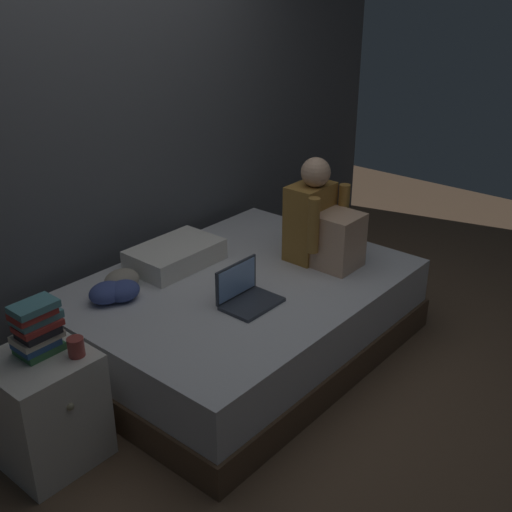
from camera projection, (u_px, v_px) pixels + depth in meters
ground_plane at (257, 381)px, 3.63m from camera, size 8.00×8.00×0.00m
wall_back at (103, 116)px, 3.76m from camera, size 5.60×0.10×2.70m
bed at (241, 315)px, 3.84m from camera, size 2.00×1.50×0.47m
nightstand at (46, 409)px, 2.96m from camera, size 0.44×0.46×0.56m
person_sitting at (322, 224)px, 3.89m from camera, size 0.39×0.44×0.66m
laptop at (246, 294)px, 3.47m from camera, size 0.32×0.23×0.22m
pillow at (175, 255)px, 3.91m from camera, size 0.56×0.36×0.13m
book_stack at (37, 329)px, 2.83m from camera, size 0.22×0.17×0.26m
mug at (76, 347)px, 2.85m from camera, size 0.08×0.08×0.09m
clothes_pile at (118, 287)px, 3.55m from camera, size 0.36×0.28×0.12m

